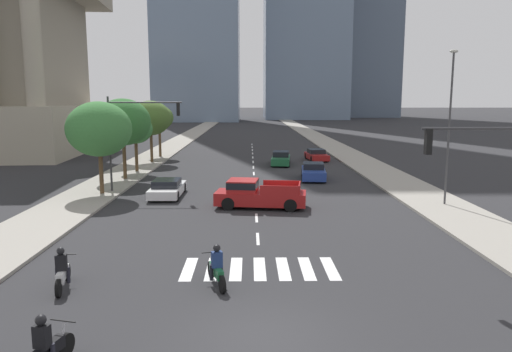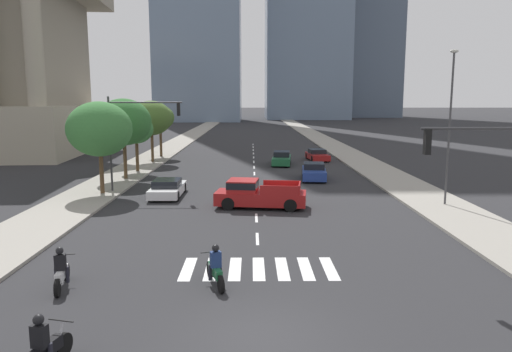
% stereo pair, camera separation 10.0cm
% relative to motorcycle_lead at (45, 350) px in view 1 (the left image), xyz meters
% --- Properties ---
extents(ground_plane, '(800.00, 800.00, 0.00)m').
position_rel_motorcycle_lead_xyz_m(ground_plane, '(5.17, 1.62, -0.58)').
color(ground_plane, '#28282B').
extents(sidewalk_east, '(4.00, 260.00, 0.15)m').
position_rel_motorcycle_lead_xyz_m(sidewalk_east, '(16.30, 31.62, -0.51)').
color(sidewalk_east, gray).
rests_on(sidewalk_east, ground).
extents(sidewalk_west, '(4.00, 260.00, 0.15)m').
position_rel_motorcycle_lead_xyz_m(sidewalk_west, '(-5.95, 31.62, -0.51)').
color(sidewalk_west, gray).
rests_on(sidewalk_west, ground).
extents(crosswalk_near, '(5.85, 2.58, 0.01)m').
position_rel_motorcycle_lead_xyz_m(crosswalk_near, '(5.17, 7.00, -0.58)').
color(crosswalk_near, silver).
rests_on(crosswalk_near, ground).
extents(lane_divider_center, '(0.14, 50.00, 0.01)m').
position_rel_motorcycle_lead_xyz_m(lane_divider_center, '(5.17, 35.00, -0.58)').
color(lane_divider_center, silver).
rests_on(lane_divider_center, ground).
extents(motorcycle_lead, '(0.83, 2.03, 1.49)m').
position_rel_motorcycle_lead_xyz_m(motorcycle_lead, '(0.00, 0.00, 0.00)').
color(motorcycle_lead, black).
rests_on(motorcycle_lead, ground).
extents(motorcycle_trailing, '(0.72, 2.09, 1.49)m').
position_rel_motorcycle_lead_xyz_m(motorcycle_trailing, '(-1.57, 5.14, -0.00)').
color(motorcycle_trailing, black).
rests_on(motorcycle_trailing, ground).
extents(motorcycle_third, '(0.96, 2.05, 1.49)m').
position_rel_motorcycle_lead_xyz_m(motorcycle_third, '(3.64, 5.38, -0.00)').
color(motorcycle_third, black).
rests_on(motorcycle_third, ground).
extents(pickup_truck, '(5.56, 2.66, 1.67)m').
position_rel_motorcycle_lead_xyz_m(pickup_truck, '(5.20, 17.57, 0.23)').
color(pickup_truck, maroon).
rests_on(pickup_truck, ground).
extents(sedan_blue_0, '(2.28, 4.57, 1.33)m').
position_rel_motorcycle_lead_xyz_m(sedan_blue_0, '(9.98, 27.86, 0.03)').
color(sedan_blue_0, navy).
rests_on(sedan_blue_0, ground).
extents(sedan_green_1, '(2.19, 4.66, 1.34)m').
position_rel_motorcycle_lead_xyz_m(sedan_green_1, '(7.92, 36.70, 0.03)').
color(sedan_green_1, '#1E6038').
rests_on(sedan_green_1, ground).
extents(sedan_red_2, '(2.20, 4.46, 1.19)m').
position_rel_motorcycle_lead_xyz_m(sedan_red_2, '(11.96, 40.31, -0.03)').
color(sedan_red_2, maroon).
rests_on(sedan_red_2, ground).
extents(sedan_white_3, '(1.97, 4.57, 1.17)m').
position_rel_motorcycle_lead_xyz_m(sedan_white_3, '(-0.68, 20.99, -0.03)').
color(sedan_white_3, silver).
rests_on(sedan_white_3, ground).
extents(traffic_signal_near, '(4.93, 0.28, 5.63)m').
position_rel_motorcycle_lead_xyz_m(traffic_signal_near, '(13.63, 6.06, 3.46)').
color(traffic_signal_near, '#333335').
rests_on(traffic_signal_near, sidewalk_east).
extents(traffic_signal_far, '(5.28, 0.28, 6.45)m').
position_rel_motorcycle_lead_xyz_m(traffic_signal_far, '(-2.96, 22.35, 4.00)').
color(traffic_signal_far, '#333335').
rests_on(traffic_signal_far, sidewalk_west).
extents(street_lamp_east, '(0.50, 0.24, 9.09)m').
position_rel_motorcycle_lead_xyz_m(street_lamp_east, '(16.60, 17.74, 4.73)').
color(street_lamp_east, '#3F3F42').
rests_on(street_lamp_east, sidewalk_east).
extents(street_tree_nearest, '(4.27, 4.27, 6.13)m').
position_rel_motorcycle_lead_xyz_m(street_tree_nearest, '(-5.15, 21.43, 3.87)').
color(street_tree_nearest, '#4C3823').
rests_on(street_tree_nearest, sidewalk_west).
extents(street_tree_second, '(4.34, 4.34, 6.34)m').
position_rel_motorcycle_lead_xyz_m(street_tree_second, '(-5.15, 27.55, 4.06)').
color(street_tree_second, '#4C3823').
rests_on(street_tree_second, sidewalk_west).
extents(street_tree_third, '(2.96, 2.96, 4.96)m').
position_rel_motorcycle_lead_xyz_m(street_tree_third, '(-5.15, 31.60, 3.25)').
color(street_tree_third, '#4C3823').
rests_on(street_tree_third, sidewalk_west).
extents(street_tree_fourth, '(4.09, 4.09, 6.17)m').
position_rel_motorcycle_lead_xyz_m(street_tree_fourth, '(-5.15, 38.20, 3.98)').
color(street_tree_fourth, '#4C3823').
rests_on(street_tree_fourth, sidewalk_west).
extents(street_tree_fifth, '(3.12, 3.12, 5.62)m').
position_rel_motorcycle_lead_xyz_m(street_tree_fifth, '(-5.15, 42.90, 3.84)').
color(street_tree_fifth, '#4C3823').
rests_on(street_tree_fifth, sidewalk_west).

